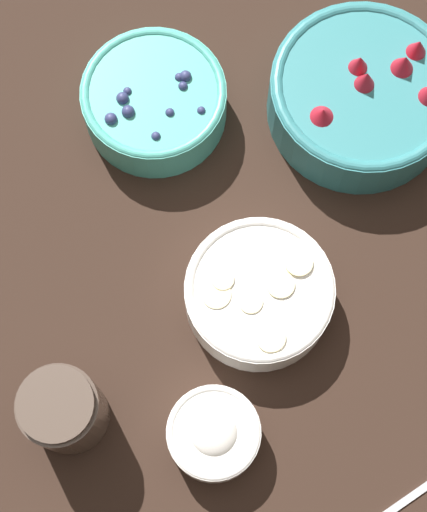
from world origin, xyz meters
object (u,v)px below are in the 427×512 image
object	(u,v)px
bowl_blueberries	(154,100)
bowl_cream	(214,434)
bowl_bananas	(259,293)
bowl_strawberries	(363,94)
jar_chocolate	(64,411)

from	to	relation	value
bowl_blueberries	bowl_cream	distance (m)	0.40
bowl_bananas	bowl_strawberries	bearing A→B (deg)	-12.45
bowl_bananas	bowl_cream	size ratio (longest dim) A/B	1.66
bowl_strawberries	bowl_blueberries	bearing A→B (deg)	106.12
bowl_strawberries	bowl_cream	distance (m)	0.44
bowl_strawberries	bowl_blueberries	distance (m)	0.25
bowl_blueberries	bowl_cream	xyz separation A→B (m)	(-0.36, -0.17, -0.01)
bowl_strawberries	bowl_cream	xyz separation A→B (m)	(-0.43, 0.07, -0.01)
bowl_strawberries	jar_chocolate	bearing A→B (deg)	153.35
bowl_cream	bowl_strawberries	bearing A→B (deg)	-8.96
bowl_cream	bowl_bananas	bearing A→B (deg)	-3.08
bowl_strawberries	bowl_cream	size ratio (longest dim) A/B	2.22
bowl_blueberries	bowl_strawberries	bearing A→B (deg)	-73.88
bowl_bananas	jar_chocolate	xyz separation A→B (m)	(-0.18, 0.17, 0.02)
bowl_blueberries	bowl_bananas	xyz separation A→B (m)	(-0.20, -0.18, -0.00)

